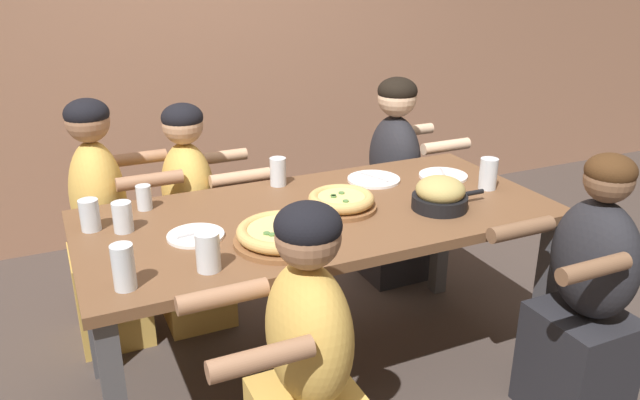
{
  "coord_description": "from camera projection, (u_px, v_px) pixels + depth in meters",
  "views": [
    {
      "loc": [
        -0.96,
        -2.09,
        1.72
      ],
      "look_at": [
        0.0,
        0.0,
        0.81
      ],
      "focal_mm": 35.0,
      "sensor_mm": 36.0,
      "label": 1
    }
  ],
  "objects": [
    {
      "name": "diner_near_midleft",
      "position": [
        308.0,
        385.0,
        1.9
      ],
      "size": [
        0.51,
        0.4,
        1.1
      ],
      "rotation": [
        0.0,
        0.0,
        1.57
      ],
      "color": "gold",
      "rests_on": "ground"
    },
    {
      "name": "dining_table",
      "position": [
        320.0,
        231.0,
        2.53
      ],
      "size": [
        1.88,
        0.88,
        0.76
      ],
      "color": "brown",
      "rests_on": "ground"
    },
    {
      "name": "ground_plane",
      "position": [
        320.0,
        370.0,
        2.77
      ],
      "size": [
        18.0,
        18.0,
        0.0
      ],
      "primitive_type": "plane",
      "color": "#423833",
      "rests_on": "ground"
    },
    {
      "name": "diner_far_midleft",
      "position": [
        192.0,
        226.0,
        3.0
      ],
      "size": [
        0.51,
        0.4,
        1.1
      ],
      "rotation": [
        0.0,
        0.0,
        -1.57
      ],
      "color": "gold",
      "rests_on": "ground"
    },
    {
      "name": "empty_plate_b",
      "position": [
        374.0,
        179.0,
        2.84
      ],
      "size": [
        0.24,
        0.24,
        0.02
      ],
      "color": "white",
      "rests_on": "dining_table"
    },
    {
      "name": "drinking_glass_g",
      "position": [
        144.0,
        199.0,
        2.5
      ],
      "size": [
        0.06,
        0.06,
        0.1
      ],
      "color": "silver",
      "rests_on": "dining_table"
    },
    {
      "name": "skillet_bowl",
      "position": [
        440.0,
        195.0,
        2.5
      ],
      "size": [
        0.33,
        0.23,
        0.13
      ],
      "color": "black",
      "rests_on": "dining_table"
    },
    {
      "name": "diner_far_left",
      "position": [
        104.0,
        236.0,
        2.84
      ],
      "size": [
        0.51,
        0.4,
        1.16
      ],
      "rotation": [
        0.0,
        0.0,
        -1.57
      ],
      "color": "gold",
      "rests_on": "ground"
    },
    {
      "name": "pizza_board_second",
      "position": [
        283.0,
        234.0,
        2.21
      ],
      "size": [
        0.35,
        0.35,
        0.07
      ],
      "color": "brown",
      "rests_on": "dining_table"
    },
    {
      "name": "drinking_glass_a",
      "position": [
        124.0,
        270.0,
        1.9
      ],
      "size": [
        0.07,
        0.07,
        0.15
      ],
      "color": "silver",
      "rests_on": "dining_table"
    },
    {
      "name": "pizza_board_main",
      "position": [
        341.0,
        201.0,
        2.51
      ],
      "size": [
        0.29,
        0.29,
        0.07
      ],
      "color": "brown",
      "rests_on": "dining_table"
    },
    {
      "name": "empty_plate_a",
      "position": [
        196.0,
        236.0,
        2.27
      ],
      "size": [
        0.21,
        0.21,
        0.02
      ],
      "color": "white",
      "rests_on": "dining_table"
    },
    {
      "name": "drinking_glass_b",
      "position": [
        90.0,
        217.0,
        2.31
      ],
      "size": [
        0.07,
        0.07,
        0.12
      ],
      "color": "silver",
      "rests_on": "dining_table"
    },
    {
      "name": "drinking_glass_f",
      "position": [
        278.0,
        173.0,
        2.76
      ],
      "size": [
        0.07,
        0.07,
        0.13
      ],
      "color": "silver",
      "rests_on": "dining_table"
    },
    {
      "name": "drinking_glass_e",
      "position": [
        208.0,
        254.0,
        2.01
      ],
      "size": [
        0.08,
        0.08,
        0.13
      ],
      "color": "silver",
      "rests_on": "dining_table"
    },
    {
      "name": "drinking_glass_c",
      "position": [
        123.0,
        219.0,
        2.3
      ],
      "size": [
        0.07,
        0.07,
        0.11
      ],
      "color": "silver",
      "rests_on": "dining_table"
    },
    {
      "name": "empty_plate_c",
      "position": [
        443.0,
        176.0,
        2.88
      ],
      "size": [
        0.22,
        0.22,
        0.02
      ],
      "color": "white",
      "rests_on": "dining_table"
    },
    {
      "name": "diner_near_right",
      "position": [
        586.0,
        306.0,
        2.35
      ],
      "size": [
        0.51,
        0.4,
        1.09
      ],
      "rotation": [
        0.0,
        0.0,
        1.57
      ],
      "color": "#232328",
      "rests_on": "ground"
    },
    {
      "name": "diner_far_right",
      "position": [
        394.0,
        188.0,
        3.43
      ],
      "size": [
        0.51,
        0.4,
        1.14
      ],
      "rotation": [
        0.0,
        0.0,
        -1.57
      ],
      "color": "#232328",
      "rests_on": "ground"
    },
    {
      "name": "drinking_glass_d",
      "position": [
        488.0,
        175.0,
        2.72
      ],
      "size": [
        0.08,
        0.08,
        0.14
      ],
      "color": "silver",
      "rests_on": "dining_table"
    }
  ]
}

